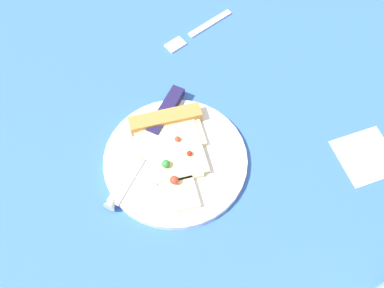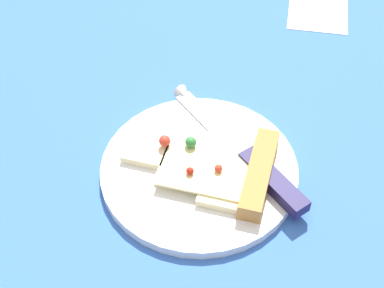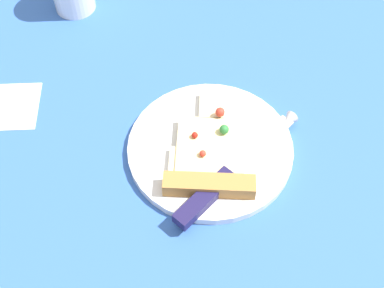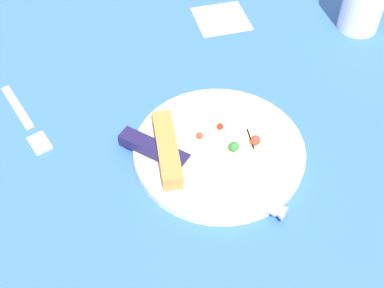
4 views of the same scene
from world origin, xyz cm
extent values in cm
cube|color=#3360B7|center=(0.00, 0.00, -1.50)|extent=(121.56, 121.56, 3.00)
cube|color=white|center=(-16.82, -40.35, -0.10)|extent=(9.00, 9.00, 0.20)
cylinder|color=silver|center=(-3.86, -6.22, 0.63)|extent=(23.09, 23.09, 1.25)
cube|color=beige|center=(-7.84, -5.85, 1.75)|extent=(7.00, 11.51, 1.00)
cube|color=beige|center=(-2.37, -6.36, 1.75)|extent=(6.25, 7.69, 1.00)
cube|color=beige|center=(2.61, -6.83, 1.75)|extent=(5.51, 4.07, 1.00)
cube|color=#F2E099|center=(-4.86, -6.13, 2.40)|extent=(10.81, 10.09, 0.30)
cube|color=#B27A3D|center=(-10.83, -5.57, 2.35)|extent=(3.71, 12.19, 2.20)
sphere|color=red|center=(-6.26, -4.99, 3.00)|extent=(0.90, 0.90, 0.90)
sphere|color=red|center=(0.51, -7.83, 3.23)|extent=(1.36, 1.36, 1.36)
sphere|color=#2D7A38|center=(-2.53, -8.15, 3.21)|extent=(1.32, 1.32, 1.32)
sphere|color=#B21E14|center=(-3.16, -4.08, 2.99)|extent=(0.88, 0.88, 0.88)
cube|color=silver|center=(-4.01, -13.43, 1.40)|extent=(9.89, 9.91, 0.30)
cone|color=silver|center=(0.23, -17.68, 1.40)|extent=(2.83, 2.83, 2.00)
cube|color=#1E1947|center=(-12.48, -4.93, 2.05)|extent=(8.62, 8.63, 1.60)
camera|label=1|loc=(29.93, -15.51, 67.82)|focal=44.04mm
camera|label=2|loc=(-10.34, 36.25, 53.72)|focal=54.43mm
camera|label=3|loc=(-45.83, -1.76, 61.05)|focal=49.32mm
camera|label=4|loc=(-18.16, -46.13, 50.85)|focal=45.51mm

